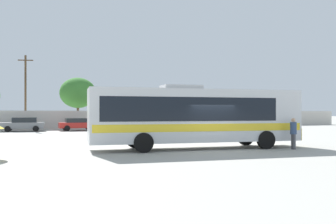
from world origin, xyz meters
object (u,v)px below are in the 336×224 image
roadside_tree_midleft (78,93)px  parked_car_second_grey (23,124)px  coach_bus_silver_yellow (194,115)px  parked_car_third_red (77,124)px  roadside_tree_midright (127,101)px  utility_pole_near (25,91)px  roadside_tree_right (200,98)px  attendant_by_bus_door (293,132)px

roadside_tree_midleft → parked_car_second_grey: bearing=-139.7°
coach_bus_silver_yellow → parked_car_third_red: bearing=96.8°
parked_car_second_grey → roadside_tree_midright: (13.76, 6.20, 2.84)m
utility_pole_near → roadside_tree_right: bearing=4.1°
parked_car_second_grey → parked_car_third_red: 5.80m
attendant_by_bus_door → roadside_tree_midright: bearing=89.6°
utility_pole_near → roadside_tree_midleft: bearing=8.3°
parked_car_second_grey → parked_car_third_red: size_ratio=1.10×
coach_bus_silver_yellow → roadside_tree_midleft: size_ratio=1.86×
coach_bus_silver_yellow → utility_pole_near: 30.21m
parked_car_second_grey → roadside_tree_midright: size_ratio=0.91×
coach_bus_silver_yellow → roadside_tree_midleft: (-1.67, 29.90, 2.73)m
roadside_tree_midleft → roadside_tree_midright: (6.89, 0.37, -1.02)m
parked_car_third_red → utility_pole_near: bearing=133.7°
parked_car_second_grey → roadside_tree_right: roadside_tree_right is taller
roadside_tree_midleft → roadside_tree_midright: 6.98m
parked_car_third_red → roadside_tree_midleft: roadside_tree_midleft is taller
attendant_by_bus_door → utility_pole_near: size_ratio=0.19×
coach_bus_silver_yellow → roadside_tree_midleft: 30.08m
roadside_tree_midright → coach_bus_silver_yellow: bearing=-99.8°
coach_bus_silver_yellow → attendant_by_bus_door: 5.68m
parked_car_third_red → attendant_by_bus_door: bearing=-73.2°
parked_car_second_grey → roadside_tree_midleft: 9.80m
attendant_by_bus_door → utility_pole_near: utility_pole_near is taller
utility_pole_near → coach_bus_silver_yellow: bearing=-74.3°
roadside_tree_midright → roadside_tree_right: size_ratio=0.89×
attendant_by_bus_door → roadside_tree_midright: (0.22, 32.80, 2.64)m
attendant_by_bus_door → parked_car_third_red: bearing=106.8°
coach_bus_silver_yellow → parked_car_second_grey: (-8.54, 24.08, -1.13)m
parked_car_second_grey → roadside_tree_midright: bearing=24.2°
attendant_by_bus_door → utility_pole_near: bearing=112.7°
parked_car_second_grey → utility_pole_near: size_ratio=0.51×
roadside_tree_midleft → parked_car_third_red: bearing=-99.7°
roadside_tree_right → coach_bus_silver_yellow: bearing=-119.2°
coach_bus_silver_yellow → parked_car_second_grey: 25.57m
attendant_by_bus_door → parked_car_second_grey: attendant_by_bus_door is taller
parked_car_second_grey → roadside_tree_midright: roadside_tree_midright is taller
utility_pole_near → roadside_tree_midright: (13.37, 1.32, -1.09)m
parked_car_second_grey → roadside_tree_midleft: size_ratio=0.70×
attendant_by_bus_door → roadside_tree_midright: roadside_tree_midright is taller
utility_pole_near → roadside_tree_right: 25.41m
coach_bus_silver_yellow → parked_car_second_grey: size_ratio=2.66×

